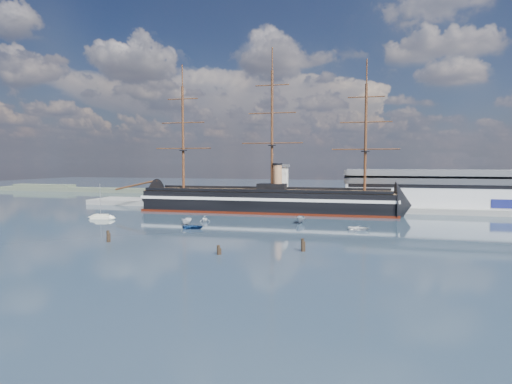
# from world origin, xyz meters

# --- Properties ---
(ground) EXTENTS (600.00, 600.00, 0.00)m
(ground) POSITION_xyz_m (0.00, 40.00, 0.00)
(ground) COLOR #1F3445
(ground) RESTS_ON ground
(quay) EXTENTS (180.00, 18.00, 2.00)m
(quay) POSITION_xyz_m (10.00, 76.00, 0.00)
(quay) COLOR slate
(quay) RESTS_ON ground
(warehouse) EXTENTS (63.00, 21.00, 11.60)m
(warehouse) POSITION_xyz_m (58.00, 80.00, 7.98)
(warehouse) COLOR #B7BABC
(warehouse) RESTS_ON ground
(quay_tower) EXTENTS (5.00, 5.00, 15.00)m
(quay_tower) POSITION_xyz_m (3.00, 73.00, 9.75)
(quay_tower) COLOR silver
(quay_tower) RESTS_ON ground
(shoreline) EXTENTS (120.00, 10.00, 4.00)m
(shoreline) POSITION_xyz_m (-139.23, 135.00, 1.45)
(shoreline) COLOR #3F4C38
(shoreline) RESTS_ON ground
(warship) EXTENTS (113.07, 18.43, 53.94)m
(warship) POSITION_xyz_m (-1.88, 60.00, 4.04)
(warship) COLOR black
(warship) RESTS_ON ground
(sailboat) EXTENTS (7.25, 3.31, 11.19)m
(sailboat) POSITION_xyz_m (-45.99, 28.80, 0.71)
(sailboat) COLOR beige
(sailboat) RESTS_ON ground
(motorboat_a) EXTENTS (6.03, 2.24, 2.41)m
(motorboat_a) POSITION_xyz_m (-15.27, 24.51, 0.00)
(motorboat_a) COLOR silver
(motorboat_a) RESTS_ON ground
(motorboat_b) EXTENTS (1.87, 3.70, 1.65)m
(motorboat_b) POSITION_xyz_m (-10.53, 17.94, 0.00)
(motorboat_b) COLOR navy
(motorboat_b) RESTS_ON ground
(motorboat_c) EXTENTS (6.63, 2.82, 2.59)m
(motorboat_c) POSITION_xyz_m (15.89, 35.83, 0.00)
(motorboat_c) COLOR gray
(motorboat_c) RESTS_ON ground
(motorboat_d) EXTENTS (6.02, 4.99, 2.05)m
(motorboat_d) POSITION_xyz_m (-12.35, 31.17, 0.00)
(motorboat_d) COLOR white
(motorboat_d) RESTS_ON ground
(motorboat_e) EXTENTS (1.86, 3.59, 1.60)m
(motorboat_e) POSITION_xyz_m (32.77, 26.67, 0.00)
(motorboat_e) COLOR white
(motorboat_e) RESTS_ON ground
(piling_near_left) EXTENTS (0.64, 0.64, 3.35)m
(piling_near_left) POSITION_xyz_m (-21.45, -4.66, 0.00)
(piling_near_left) COLOR black
(piling_near_left) RESTS_ON ground
(piling_near_mid) EXTENTS (0.64, 0.64, 2.55)m
(piling_near_mid) POSITION_xyz_m (6.96, -10.54, 0.00)
(piling_near_mid) COLOR black
(piling_near_mid) RESTS_ON ground
(piling_near_right) EXTENTS (0.64, 0.64, 3.32)m
(piling_near_right) POSITION_xyz_m (22.36, -3.46, 0.00)
(piling_near_right) COLOR black
(piling_near_right) RESTS_ON ground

